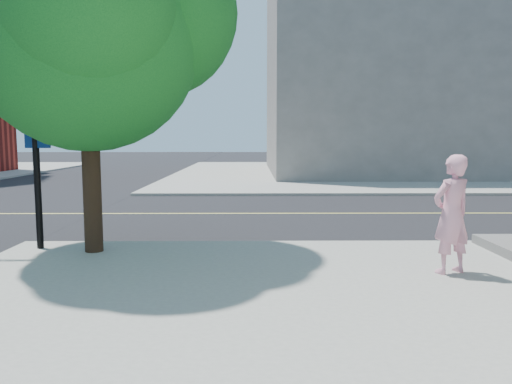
{
  "coord_description": "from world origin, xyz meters",
  "views": [
    {
      "loc": [
        3.81,
        -10.24,
        2.3
      ],
      "look_at": [
        3.88,
        -1.22,
        1.3
      ],
      "focal_mm": 34.43,
      "sensor_mm": 36.0,
      "label": 1
    }
  ],
  "objects": [
    {
      "name": "street_tree",
      "position": [
        0.87,
        -0.92,
        4.63
      ],
      "size": [
        5.26,
        4.78,
        6.99
      ],
      "rotation": [
        0.0,
        0.0,
        -0.34
      ],
      "color": "black",
      "rests_on": "sidewalk_se"
    },
    {
      "name": "ground",
      "position": [
        0.0,
        0.0,
        0.0
      ],
      "size": [
        140.0,
        140.0,
        0.0
      ],
      "primitive_type": "plane",
      "color": "black",
      "rests_on": "ground"
    },
    {
      "name": "filler_ne",
      "position": [
        14.0,
        22.0,
        7.12
      ],
      "size": [
        18.0,
        16.0,
        14.0
      ],
      "primitive_type": "cube",
      "color": "slate",
      "rests_on": "sidewalk_ne"
    },
    {
      "name": "road_ew",
      "position": [
        0.0,
        4.5,
        0.01
      ],
      "size": [
        140.0,
        9.0,
        0.01
      ],
      "primitive_type": "cube",
      "color": "black",
      "rests_on": "ground"
    },
    {
      "name": "sidewalk_ne",
      "position": [
        13.5,
        21.5,
        0.06
      ],
      "size": [
        29.0,
        25.0,
        0.12
      ],
      "primitive_type": "cube",
      "color": "gray",
      "rests_on": "ground"
    },
    {
      "name": "man_on_phone",
      "position": [
        7.0,
        -2.51,
        1.08
      ],
      "size": [
        0.82,
        0.69,
        1.92
      ],
      "primitive_type": "imported",
      "rotation": [
        0.0,
        0.0,
        3.54
      ],
      "color": "pink",
      "rests_on": "sidewalk_se"
    }
  ]
}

